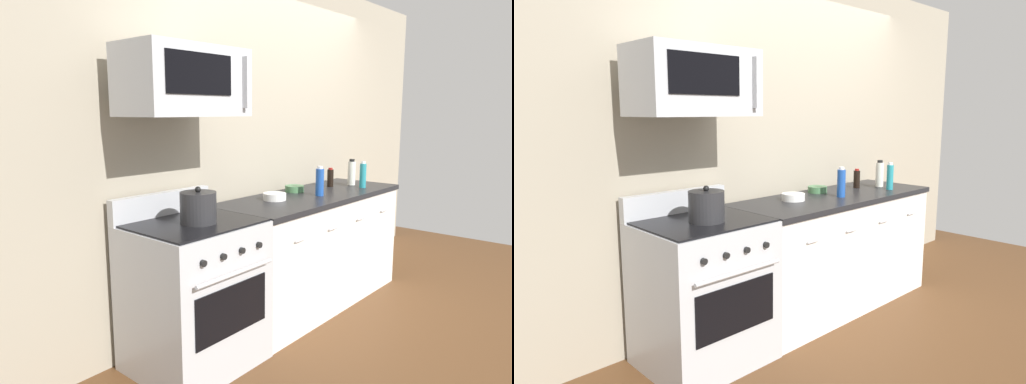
{
  "view_description": "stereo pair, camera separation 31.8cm",
  "coord_description": "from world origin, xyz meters",
  "views": [
    {
      "loc": [
        -3.15,
        -2.09,
        1.58
      ],
      "look_at": [
        -0.77,
        -0.05,
        1.04
      ],
      "focal_mm": 33.01,
      "sensor_mm": 36.0,
      "label": 1
    },
    {
      "loc": [
        -2.93,
        -2.32,
        1.58
      ],
      "look_at": [
        -0.77,
        -0.05,
        1.04
      ],
      "focal_mm": 33.01,
      "sensor_mm": 36.0,
      "label": 2
    }
  ],
  "objects": [
    {
      "name": "ground_plane",
      "position": [
        0.0,
        0.0,
        0.0
      ],
      "size": [
        5.91,
        5.91,
        0.0
      ],
      "primitive_type": "plane",
      "color": "brown"
    },
    {
      "name": "back_wall",
      "position": [
        0.0,
        0.41,
        1.35
      ],
      "size": [
        4.93,
        0.1,
        2.7
      ],
      "primitive_type": "cube",
      "color": "#9E937F",
      "rests_on": "ground_plane"
    },
    {
      "name": "counter_unit",
      "position": [
        0.0,
        -0.0,
        0.46
      ],
      "size": [
        1.84,
        0.66,
        0.92
      ],
      "color": "silver",
      "rests_on": "ground_plane"
    },
    {
      "name": "range_oven",
      "position": [
        -1.29,
        0.0,
        0.47
      ],
      "size": [
        0.76,
        0.69,
        1.07
      ],
      "color": "#B7BABF",
      "rests_on": "ground_plane"
    },
    {
      "name": "microwave",
      "position": [
        -1.29,
        0.05,
        1.75
      ],
      "size": [
        0.74,
        0.44,
        0.4
      ],
      "color": "#B7BABF"
    },
    {
      "name": "bottle_vinegar_white",
      "position": [
        0.62,
        -0.0,
        1.03
      ],
      "size": [
        0.07,
        0.07,
        0.23
      ],
      "color": "silver",
      "rests_on": "countertop_slab"
    },
    {
      "name": "bottle_dish_soap",
      "position": [
        0.55,
        -0.15,
        1.03
      ],
      "size": [
        0.06,
        0.06,
        0.23
      ],
      "color": "teal",
      "rests_on": "countertop_slab"
    },
    {
      "name": "bottle_soda_blue",
      "position": [
        -0.03,
        -0.09,
        1.03
      ],
      "size": [
        0.07,
        0.07,
        0.24
      ],
      "color": "#1E4CA5",
      "rests_on": "countertop_slab"
    },
    {
      "name": "bottle_soy_sauce_dark",
      "position": [
        0.42,
        0.09,
        1.0
      ],
      "size": [
        0.06,
        0.06,
        0.17
      ],
      "color": "black",
      "rests_on": "countertop_slab"
    },
    {
      "name": "bowl_green_glaze",
      "position": [
        -0.01,
        0.17,
        0.95
      ],
      "size": [
        0.16,
        0.16,
        0.05
      ],
      "color": "#477A4C",
      "rests_on": "countertop_slab"
    },
    {
      "name": "bowl_white_ceramic",
      "position": [
        -0.41,
        0.07,
        0.95
      ],
      "size": [
        0.18,
        0.18,
        0.05
      ],
      "color": "white",
      "rests_on": "countertop_slab"
    },
    {
      "name": "stockpot",
      "position": [
        -1.29,
        -0.05,
        1.02
      ],
      "size": [
        0.22,
        0.22,
        0.22
      ],
      "color": "#262628",
      "rests_on": "range_oven"
    }
  ]
}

